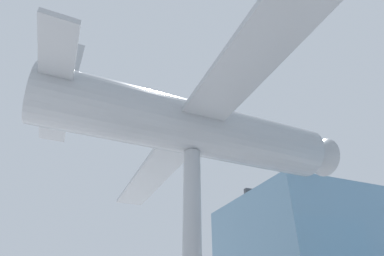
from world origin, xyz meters
TOP-DOWN VIEW (x-y plane):
  - support_pylon_central at (0.00, 0.00)m, footprint 0.62×0.62m
  - suspended_airplane at (-0.01, 0.21)m, footprint 21.56×13.02m

SIDE VIEW (x-z plane):
  - support_pylon_central at x=0.00m, z-range 0.00..6.56m
  - suspended_airplane at x=-0.01m, z-range 5.81..9.45m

